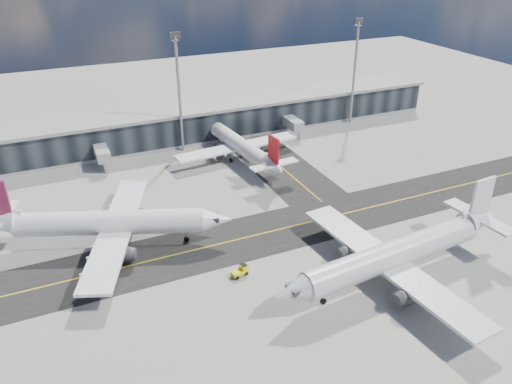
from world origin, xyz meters
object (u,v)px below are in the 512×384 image
(baggage_tug, at_px, (241,270))
(service_van, at_px, (227,146))
(airliner_redtail, at_px, (240,145))
(airliner_af, at_px, (106,223))
(airliner_near, at_px, (397,254))

(baggage_tug, height_order, service_van, baggage_tug)
(airliner_redtail, bearing_deg, baggage_tug, -118.09)
(baggage_tug, bearing_deg, service_van, 147.38)
(airliner_af, xyz_separation_m, service_van, (34.63, 31.92, -3.47))
(airliner_redtail, height_order, airliner_near, airliner_near)
(airliner_af, height_order, airliner_redtail, airliner_af)
(service_van, bearing_deg, airliner_near, -110.03)
(baggage_tug, distance_m, service_van, 52.61)
(airliner_af, height_order, service_van, airliner_af)
(airliner_redtail, height_order, service_van, airliner_redtail)
(airliner_redtail, bearing_deg, service_van, 89.80)
(airliner_redtail, distance_m, service_van, 7.94)
(airliner_redtail, distance_m, baggage_tug, 46.02)
(airliner_af, bearing_deg, airliner_near, 75.85)
(airliner_near, distance_m, service_van, 60.48)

